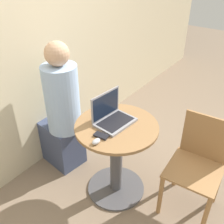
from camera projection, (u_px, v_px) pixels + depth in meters
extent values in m
plane|color=#7F6B56|center=(116.00, 188.00, 2.41)|extent=(12.00, 12.00, 0.00)
cube|color=beige|center=(30.00, 30.00, 2.15)|extent=(7.00, 0.05, 2.60)
cylinder|color=#4C4C51|center=(116.00, 187.00, 2.41)|extent=(0.51, 0.51, 0.02)
cylinder|color=#4C4C51|center=(116.00, 160.00, 2.22)|extent=(0.11, 0.11, 0.66)
cylinder|color=olive|center=(117.00, 127.00, 2.04)|extent=(0.66, 0.66, 0.02)
cube|color=gray|center=(115.00, 122.00, 2.05)|extent=(0.32, 0.24, 0.02)
cube|color=black|center=(115.00, 121.00, 2.04)|extent=(0.28, 0.19, 0.00)
cube|color=gray|center=(105.00, 105.00, 2.04)|extent=(0.30, 0.04, 0.22)
cube|color=#141E33|center=(106.00, 105.00, 2.04)|extent=(0.28, 0.03, 0.19)
cube|color=black|center=(101.00, 136.00, 1.91)|extent=(0.07, 0.11, 0.02)
ellipsoid|color=#B2B2B7|center=(96.00, 141.00, 1.84)|extent=(0.07, 0.04, 0.03)
cylinder|color=#9E7042|center=(161.00, 195.00, 2.09)|extent=(0.04, 0.04, 0.41)
cylinder|color=#9E7042|center=(205.00, 216.00, 1.92)|extent=(0.04, 0.04, 0.41)
cylinder|color=#9E7042|center=(177.00, 168.00, 2.34)|extent=(0.04, 0.04, 0.41)
cylinder|color=#9E7042|center=(218.00, 185.00, 2.18)|extent=(0.04, 0.04, 0.41)
cube|color=#9E7042|center=(194.00, 171.00, 2.02)|extent=(0.43, 0.43, 0.02)
cube|color=#9E7042|center=(206.00, 137.00, 2.04)|extent=(0.04, 0.37, 0.39)
cube|color=#3D4766|center=(61.00, 142.00, 2.63)|extent=(0.34, 0.46, 0.45)
cylinder|color=#9EBCE5|center=(62.00, 99.00, 2.28)|extent=(0.30, 0.30, 0.62)
sphere|color=tan|center=(57.00, 54.00, 2.06)|extent=(0.20, 0.20, 0.20)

